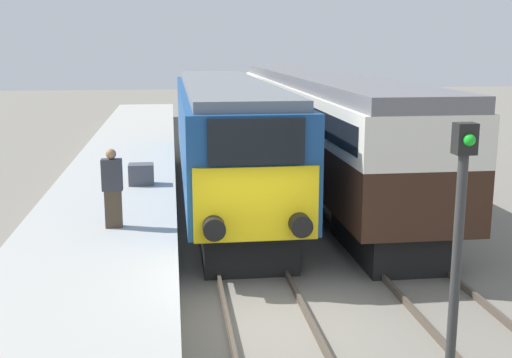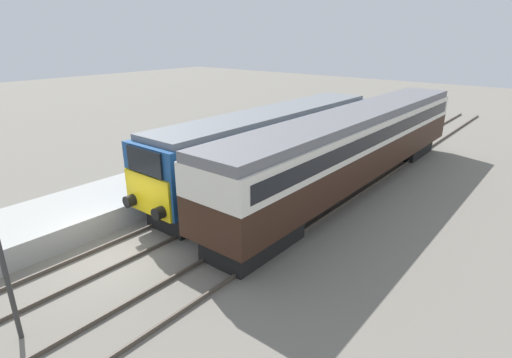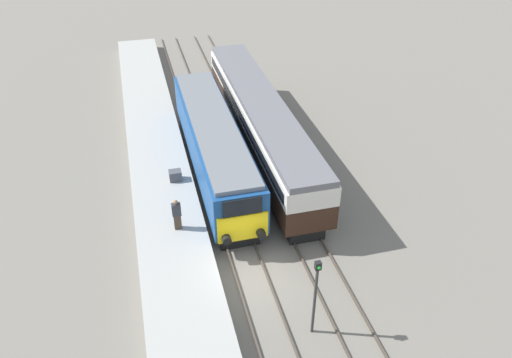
% 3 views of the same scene
% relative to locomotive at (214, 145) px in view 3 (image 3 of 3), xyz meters
% --- Properties ---
extents(ground_plane, '(120.00, 120.00, 0.00)m').
position_rel_locomotive_xyz_m(ground_plane, '(0.00, -9.05, -2.11)').
color(ground_plane, slate).
extents(platform_left, '(3.50, 50.00, 0.87)m').
position_rel_locomotive_xyz_m(platform_left, '(-3.30, -1.05, -1.67)').
color(platform_left, '#A8A8A3').
rests_on(platform_left, ground_plane).
extents(rails_near_track, '(1.51, 60.00, 0.14)m').
position_rel_locomotive_xyz_m(rails_near_track, '(0.00, -4.05, -2.04)').
color(rails_near_track, '#4C4238').
rests_on(rails_near_track, ground_plane).
extents(rails_far_track, '(1.50, 60.00, 0.14)m').
position_rel_locomotive_xyz_m(rails_far_track, '(3.40, -4.05, -2.04)').
color(rails_far_track, '#4C4238').
rests_on(rails_far_track, ground_plane).
extents(locomotive, '(2.70, 15.33, 3.73)m').
position_rel_locomotive_xyz_m(locomotive, '(0.00, 0.00, 0.00)').
color(locomotive, black).
rests_on(locomotive, ground_plane).
extents(passenger_carriage, '(2.75, 19.66, 3.84)m').
position_rel_locomotive_xyz_m(passenger_carriage, '(3.40, 2.04, 0.24)').
color(passenger_carriage, black).
rests_on(passenger_carriage, ground_plane).
extents(person_on_platform, '(0.44, 0.26, 1.75)m').
position_rel_locomotive_xyz_m(person_on_platform, '(-2.93, -5.64, -0.36)').
color(person_on_platform, '#473828').
rests_on(person_on_platform, platform_left).
extents(signal_post, '(0.24, 0.28, 3.96)m').
position_rel_locomotive_xyz_m(signal_post, '(1.70, -12.72, 0.24)').
color(signal_post, '#333333').
rests_on(signal_post, ground_plane).
extents(luggage_crate, '(0.70, 0.56, 0.60)m').
position_rel_locomotive_xyz_m(luggage_crate, '(-2.52, -1.29, -0.94)').
color(luggage_crate, '#4C4C51').
rests_on(luggage_crate, platform_left).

